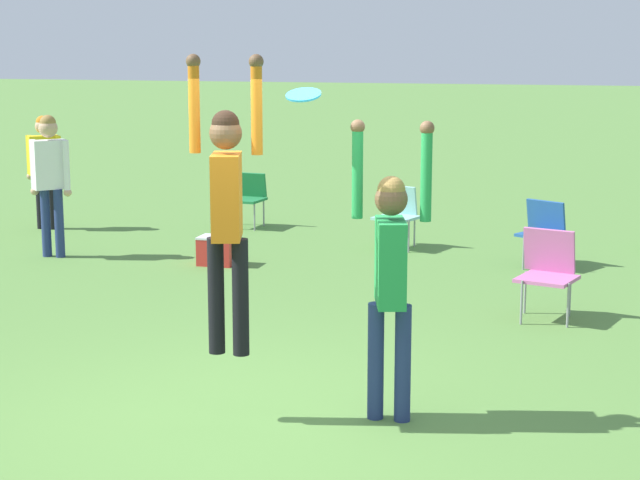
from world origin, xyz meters
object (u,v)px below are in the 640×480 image
camping_chair_0 (548,267)px  person_spectator_near (44,161)px  person_jumping (226,198)px  camping_chair_2 (398,211)px  camping_chair_4 (247,195)px  frisbee (303,95)px  cooler_box (217,250)px  person_spectator_far (50,171)px  camping_chair_1 (545,228)px  person_defending (390,263)px

camping_chair_0 → person_spectator_near: (-7.46, 3.30, 0.48)m
person_jumping → person_spectator_near: (-5.39, 6.92, -0.66)m
camping_chair_2 → camping_chair_4: size_ratio=1.03×
person_jumping → frisbee: (0.50, 0.24, 0.72)m
cooler_box → person_spectator_far: bearing=-177.6°
camping_chair_1 → camping_chair_2: bearing=10.2°
person_defending → camping_chair_4: person_defending is taller
person_jumping → cooler_box: size_ratio=4.82×
person_defending → camping_chair_1: size_ratio=2.78×
camping_chair_1 → person_spectator_far: 6.28m
camping_chair_2 → cooler_box: size_ratio=1.84×
person_jumping → person_defending: (1.13, 0.33, -0.48)m
frisbee → camping_chair_4: bearing=112.0°
person_defending → camping_chair_0: 3.50m
camping_chair_0 → camping_chair_2: bearing=-40.1°
person_defending → camping_chair_0: bearing=147.9°
person_jumping → camping_chair_4: person_jumping is taller
person_jumping → person_spectator_near: person_jumping is taller
camping_chair_1 → camping_chair_2: (-1.98, 0.67, 0.02)m
camping_chair_1 → cooler_box: size_ratio=1.78×
frisbee → cooler_box: 5.98m
frisbee → camping_chair_4: size_ratio=0.32×
frisbee → person_spectator_far: frisbee is taller
person_defending → camping_chair_2: bearing=174.5°
camping_chair_4 → cooler_box: camping_chair_4 is taller
frisbee → camping_chair_1: bearing=76.9°
camping_chair_1 → person_spectator_far: bearing=39.2°
camping_chair_1 → person_jumping: bearing=102.0°
camping_chair_4 → person_jumping: bearing=114.5°
person_spectator_near → cooler_box: size_ratio=3.73×
person_spectator_far → camping_chair_2: bearing=-21.2°
camping_chair_4 → cooler_box: size_ratio=1.78×
frisbee → camping_chair_1: size_ratio=0.32×
camping_chair_4 → camping_chair_1: bearing=165.7°
camping_chair_1 → person_spectator_far: size_ratio=0.44×
camping_chair_0 → cooler_box: bearing=-4.5°
camping_chair_1 → person_spectator_far: person_spectator_far is taller
camping_chair_0 → camping_chair_4: (-4.65, 4.25, -0.04)m
person_defending → cooler_box: (-3.17, 4.85, -1.00)m
person_jumping → camping_chair_2: (-0.10, 6.87, -1.17)m
person_jumping → person_spectator_far: person_jumping is taller
camping_chair_4 → person_spectator_near: (-2.81, -0.95, 0.52)m
person_jumping → frisbee: person_jumping is taller
person_jumping → camping_chair_2: person_jumping is taller
camping_chair_0 → camping_chair_4: size_ratio=1.11×
frisbee → cooler_box: bearing=117.3°
person_defending → frisbee: frisbee is taller
frisbee → cooler_box: (-2.55, 4.94, -2.20)m
person_spectator_far → frisbee: bearing=-89.9°
person_jumping → camping_chair_0: person_jumping is taller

